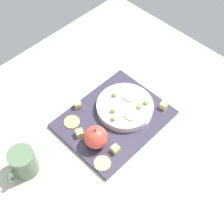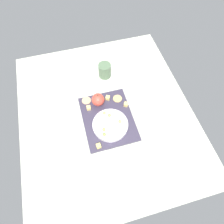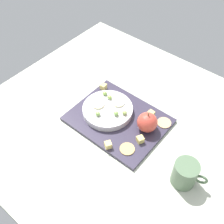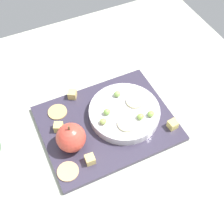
{
  "view_description": "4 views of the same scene",
  "coord_description": "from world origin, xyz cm",
  "px_view_note": "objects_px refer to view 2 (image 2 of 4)",
  "views": [
    {
      "loc": [
        -38.83,
        -41.87,
        91.71
      ],
      "look_at": [
        3.56,
        -0.14,
        9.42
      ],
      "focal_mm": 51.63,
      "sensor_mm": 36.0,
      "label": 1
    },
    {
      "loc": [
        55.94,
        -11.75,
        101.47
      ],
      "look_at": [
        3.99,
        2.55,
        9.05
      ],
      "focal_mm": 32.08,
      "sensor_mm": 36.0,
      "label": 2
    },
    {
      "loc": [
        -35.95,
        52.81,
        84.29
      ],
      "look_at": [
        6.82,
        1.06,
        7.91
      ],
      "focal_mm": 44.62,
      "sensor_mm": 36.0,
      "label": 3
    },
    {
      "loc": [
        -12.82,
        -40.24,
        68.7
      ],
      "look_at": [
        6.06,
        -0.25,
        8.76
      ],
      "focal_mm": 46.69,
      "sensor_mm": 36.0,
      "label": 4
    }
  ],
  "objects_px": {
    "cracker_1": "(86,101)",
    "cup": "(105,70)",
    "cheese_cube_3": "(99,146)",
    "grape_4": "(104,134)",
    "platter": "(108,119)",
    "serving_dish": "(111,125)",
    "cheese_cube_1": "(108,98)",
    "grape_0": "(109,115)",
    "apple_whole": "(98,100)",
    "apple_slice_1": "(101,123)",
    "cheese_cube_0": "(126,104)",
    "apple_slice_0": "(114,129)",
    "cracker_0": "(117,99)",
    "grape_3": "(120,122)",
    "cheese_cube_2": "(89,108)",
    "grape_1": "(104,129)",
    "grape_2": "(104,113)"
  },
  "relations": [
    {
      "from": "platter",
      "to": "grape_0",
      "type": "height_order",
      "value": "grape_0"
    },
    {
      "from": "apple_slice_0",
      "to": "cheese_cube_1",
      "type": "bearing_deg",
      "value": 174.53
    },
    {
      "from": "cheese_cube_3",
      "to": "apple_slice_0",
      "type": "bearing_deg",
      "value": 121.09
    },
    {
      "from": "apple_slice_0",
      "to": "cheese_cube_0",
      "type": "bearing_deg",
      "value": 142.36
    },
    {
      "from": "cheese_cube_2",
      "to": "grape_4",
      "type": "bearing_deg",
      "value": 12.77
    },
    {
      "from": "grape_4",
      "to": "cheese_cube_1",
      "type": "bearing_deg",
      "value": 161.11
    },
    {
      "from": "cheese_cube_1",
      "to": "grape_4",
      "type": "xyz_separation_m",
      "value": [
        0.23,
        -0.08,
        0.02
      ]
    },
    {
      "from": "cheese_cube_3",
      "to": "grape_4",
      "type": "height_order",
      "value": "grape_4"
    },
    {
      "from": "serving_dish",
      "to": "apple_whole",
      "type": "xyz_separation_m",
      "value": [
        -0.16,
        -0.03,
        0.02
      ]
    },
    {
      "from": "grape_0",
      "to": "cheese_cube_2",
      "type": "bearing_deg",
      "value": -132.71
    },
    {
      "from": "cheese_cube_1",
      "to": "cheese_cube_2",
      "type": "xyz_separation_m",
      "value": [
        0.04,
        -0.12,
        0.0
      ]
    },
    {
      "from": "cheese_cube_0",
      "to": "grape_3",
      "type": "bearing_deg",
      "value": -32.82
    },
    {
      "from": "cracker_1",
      "to": "apple_slice_0",
      "type": "height_order",
      "value": "apple_slice_0"
    },
    {
      "from": "apple_whole",
      "to": "grape_3",
      "type": "bearing_deg",
      "value": 25.88
    },
    {
      "from": "cracker_0",
      "to": "grape_2",
      "type": "distance_m",
      "value": 0.14
    },
    {
      "from": "cheese_cube_1",
      "to": "grape_0",
      "type": "xyz_separation_m",
      "value": [
        0.13,
        -0.02,
        0.02
      ]
    },
    {
      "from": "apple_whole",
      "to": "cheese_cube_0",
      "type": "bearing_deg",
      "value": 69.29
    },
    {
      "from": "cheese_cube_2",
      "to": "grape_1",
      "type": "distance_m",
      "value": 0.17
    },
    {
      "from": "apple_whole",
      "to": "grape_1",
      "type": "distance_m",
      "value": 0.18
    },
    {
      "from": "cheese_cube_0",
      "to": "cheese_cube_3",
      "type": "distance_m",
      "value": 0.29
    },
    {
      "from": "platter",
      "to": "serving_dish",
      "type": "height_order",
      "value": "serving_dish"
    },
    {
      "from": "cracker_0",
      "to": "cup",
      "type": "height_order",
      "value": "cup"
    },
    {
      "from": "cheese_cube_2",
      "to": "apple_whole",
      "type": "bearing_deg",
      "value": 110.34
    },
    {
      "from": "grape_3",
      "to": "grape_4",
      "type": "bearing_deg",
      "value": -62.97
    },
    {
      "from": "grape_0",
      "to": "apple_slice_0",
      "type": "bearing_deg",
      "value": 2.6
    },
    {
      "from": "serving_dish",
      "to": "cheese_cube_1",
      "type": "bearing_deg",
      "value": 170.53
    },
    {
      "from": "serving_dish",
      "to": "grape_3",
      "type": "distance_m",
      "value": 0.05
    },
    {
      "from": "grape_2",
      "to": "grape_4",
      "type": "xyz_separation_m",
      "value": [
        0.12,
        -0.03,
        -0.0
      ]
    },
    {
      "from": "apple_slice_1",
      "to": "cheese_cube_1",
      "type": "bearing_deg",
      "value": 154.16
    },
    {
      "from": "cracker_0",
      "to": "grape_3",
      "type": "distance_m",
      "value": 0.17
    },
    {
      "from": "apple_slice_1",
      "to": "grape_1",
      "type": "bearing_deg",
      "value": 4.67
    },
    {
      "from": "cracker_1",
      "to": "grape_0",
      "type": "bearing_deg",
      "value": 33.81
    },
    {
      "from": "grape_1",
      "to": "cup",
      "type": "height_order",
      "value": "cup"
    },
    {
      "from": "grape_1",
      "to": "cup",
      "type": "bearing_deg",
      "value": 165.03
    },
    {
      "from": "apple_whole",
      "to": "apple_slice_1",
      "type": "bearing_deg",
      "value": -6.8
    },
    {
      "from": "grape_0",
      "to": "grape_4",
      "type": "distance_m",
      "value": 0.11
    },
    {
      "from": "platter",
      "to": "cheese_cube_2",
      "type": "relative_size",
      "value": 15.41
    },
    {
      "from": "grape_3",
      "to": "apple_slice_0",
      "type": "height_order",
      "value": "grape_3"
    },
    {
      "from": "cheese_cube_2",
      "to": "grape_3",
      "type": "height_order",
      "value": "grape_3"
    },
    {
      "from": "cheese_cube_1",
      "to": "grape_1",
      "type": "distance_m",
      "value": 0.21
    },
    {
      "from": "grape_0",
      "to": "cup",
      "type": "distance_m",
      "value": 0.32
    },
    {
      "from": "grape_0",
      "to": "apple_slice_1",
      "type": "relative_size",
      "value": 0.39
    },
    {
      "from": "grape_3",
      "to": "grape_4",
      "type": "relative_size",
      "value": 1.0
    },
    {
      "from": "cheese_cube_3",
      "to": "grape_3",
      "type": "relative_size",
      "value": 1.21
    },
    {
      "from": "cheese_cube_2",
      "to": "cracker_0",
      "type": "bearing_deg",
      "value": 97.64
    },
    {
      "from": "cracker_0",
      "to": "grape_3",
      "type": "height_order",
      "value": "grape_3"
    },
    {
      "from": "grape_1",
      "to": "grape_4",
      "type": "bearing_deg",
      "value": -8.93
    },
    {
      "from": "cheese_cube_1",
      "to": "cracker_1",
      "type": "bearing_deg",
      "value": -99.44
    },
    {
      "from": "cracker_1",
      "to": "cup",
      "type": "relative_size",
      "value": 0.48
    },
    {
      "from": "grape_2",
      "to": "grape_3",
      "type": "distance_m",
      "value": 0.1
    }
  ]
}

